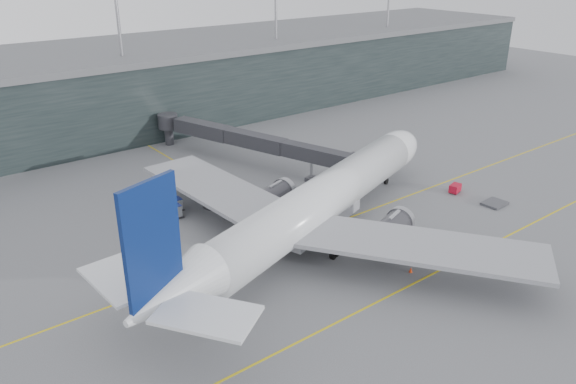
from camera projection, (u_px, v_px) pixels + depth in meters
ground at (251, 235)px, 70.50m from camera, size 320.00×320.00×0.00m
taxiline_a at (270, 247)px, 67.60m from camera, size 160.00×0.25×0.02m
taxiline_b at (364, 309)px, 56.01m from camera, size 160.00×0.25×0.02m
taxiline_lead_main at (205, 179)px, 87.80m from camera, size 0.25×60.00×0.02m
terminal at (82, 91)px, 109.49m from camera, size 240.00×36.00×29.00m
main_aircraft at (319, 202)px, 68.40m from camera, size 57.60×53.08×16.59m
jet_bridge at (253, 137)px, 93.53m from camera, size 13.79×42.57×5.74m
gse_cart at (455, 188)px, 82.49m from camera, size 2.16×1.65×1.31m
baggage_dolly at (494, 203)px, 78.84m from camera, size 3.47×2.86×0.33m
uld_a at (174, 211)px, 74.67m from camera, size 2.00×1.61×1.81m
uld_b at (176, 204)px, 76.76m from camera, size 2.01×1.65×1.74m
uld_c at (211, 202)px, 77.59m from camera, size 1.98×1.69×1.61m
cone_nose at (459, 187)px, 83.90m from camera, size 0.46×0.46×0.73m
cone_wing_stbd at (411, 270)px, 62.25m from camera, size 0.40×0.40×0.64m
cone_wing_port at (250, 193)px, 81.61m from camera, size 0.48×0.48×0.76m
cone_tail at (239, 306)px, 55.76m from camera, size 0.48×0.48×0.76m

